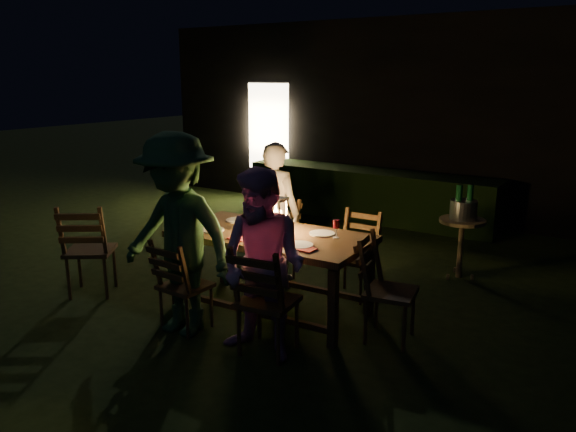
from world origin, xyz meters
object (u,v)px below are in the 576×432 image
Objects in this scene: chair_end at (388,308)px; side_table at (462,226)px; chair_far_right at (354,271)px; bottle_table at (249,216)px; bottle_bucket_b at (469,205)px; person_opp_right at (263,266)px; person_house_side at (276,212)px; bottle_bucket_a at (458,206)px; chair_far_left at (274,255)px; dining_table at (271,241)px; ice_bucket at (463,210)px; chair_spare at (91,266)px; chair_near_left at (185,301)px; chair_near_right at (267,319)px; lantern at (277,217)px; person_opp_left at (178,236)px.

side_table is (0.06, 1.93, 0.32)m from chair_end.
bottle_table is at bearing 45.30° from chair_far_right.
person_opp_right is at bearing -106.82° from bottle_bucket_b.
bottle_bucket_a is (1.72, 1.14, 0.07)m from person_house_side.
person_opp_right is at bearing 126.71° from chair_far_left.
ice_bucket reaches higher than dining_table.
person_opp_right is (0.97, -1.55, 0.51)m from chair_far_left.
ice_bucket is (1.29, 1.98, 0.09)m from dining_table.
chair_far_right is 1.29m from bottle_table.
ice_bucket is (3.15, 2.68, 0.49)m from chair_spare.
chair_spare is 0.66× the size of person_opp_right.
person_house_side reaches higher than chair_end.
chair_near_left is 1.54m from chair_far_left.
chair_end is at bearing 46.35° from person_opp_right.
chair_near_left is at bearing 176.76° from person_opp_right.
chair_far_left is 1.85m from chair_end.
person_house_side is at bearing -146.48° from bottle_bucket_a.
bottle_bucket_a is at bearing -141.34° from side_table.
lantern is at bearing 111.51° from chair_near_right.
chair_far_left is at bearing -145.15° from side_table.
person_opp_right reaches higher than bottle_table.
dining_table is at bearing 61.24° from person_opp_left.
chair_far_left is 2.29m from bottle_bucket_b.
bottle_table is (-0.77, -0.80, 0.66)m from chair_far_right.
bottle_table reaches higher than chair_far_left.
bottle_table is 2.46m from bottle_bucket_a.
bottle_table is 0.88× the size of bottle_bucket_a.
person_opp_left reaches higher than bottle_bucket_a.
chair_near_left is 0.58× the size of person_house_side.
person_house_side reaches higher than chair_far_right.
person_house_side is at bearing -1.46° from chair_far_right.
ice_bucket is at bearing 60.48° from chair_near_left.
bottle_bucket_b is (3.20, 2.72, 0.54)m from chair_spare.
chair_end is 3.07× the size of bottle_bucket_a.
chair_far_right is 0.51× the size of person_opp_left.
chair_far_right is 1.98m from person_opp_left.
chair_near_right reaches higher than side_table.
ice_bucket is at bearing 180.00° from side_table.
chair_spare is at bearing 178.65° from chair_near_left.
person_house_side reaches higher than dining_table.
chair_far_right is at bearing 57.81° from person_opp_left.
bottle_table is at bearing -127.66° from side_table.
chair_far_right is at bearing -123.02° from side_table.
chair_far_left is at bearing 106.92° from bottle_table.
person_house_side is 1.87m from person_opp_right.
ice_bucket is (1.77, 1.18, 0.02)m from person_house_side.
chair_far_right is at bearing 46.40° from bottle_table.
chair_far_right is at bearing -145.58° from chair_end.
chair_spare reaches higher than dining_table.
lantern is (0.05, 0.05, 0.24)m from dining_table.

